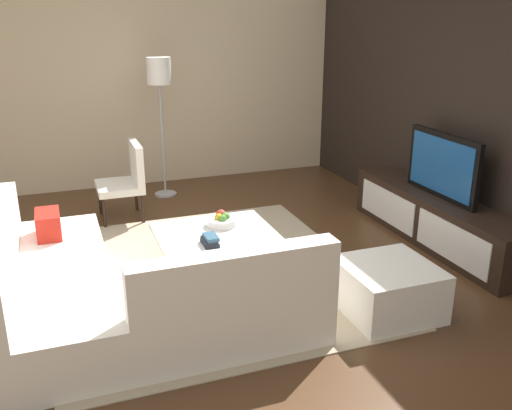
# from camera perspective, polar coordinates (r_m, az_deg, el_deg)

# --- Properties ---
(ground_plane) EXTENTS (14.00, 14.00, 0.00)m
(ground_plane) POSITION_cam_1_polar(r_m,az_deg,el_deg) (5.07, -4.67, -7.47)
(ground_plane) COLOR #4C301C
(feature_wall_back) EXTENTS (6.40, 0.12, 2.80)m
(feature_wall_back) POSITION_cam_1_polar(r_m,az_deg,el_deg) (5.91, 21.36, 9.43)
(feature_wall_back) COLOR black
(feature_wall_back) RESTS_ON ground
(side_wall_left) EXTENTS (0.12, 5.20, 2.80)m
(side_wall_left) POSITION_cam_1_polar(r_m,az_deg,el_deg) (7.75, -10.09, 12.47)
(side_wall_left) COLOR beige
(side_wall_left) RESTS_ON ground
(area_rug) EXTENTS (3.04, 2.71, 0.01)m
(area_rug) POSITION_cam_1_polar(r_m,az_deg,el_deg) (5.16, -4.97, -6.95)
(area_rug) COLOR tan
(area_rug) RESTS_ON ground
(media_console) EXTENTS (2.34, 0.49, 0.50)m
(media_console) POSITION_cam_1_polar(r_m,az_deg,el_deg) (6.00, 17.85, -1.44)
(media_console) COLOR black
(media_console) RESTS_ON ground
(television) EXTENTS (1.02, 0.06, 0.64)m
(television) POSITION_cam_1_polar(r_m,az_deg,el_deg) (5.84, 18.42, 3.82)
(television) COLOR black
(television) RESTS_ON media_console
(sectional_couch) EXTENTS (2.26, 2.28, 0.80)m
(sectional_couch) POSITION_cam_1_polar(r_m,az_deg,el_deg) (4.38, -14.32, -8.53)
(sectional_couch) COLOR white
(sectional_couch) RESTS_ON ground
(coffee_table) EXTENTS (0.98, 1.05, 0.38)m
(coffee_table) POSITION_cam_1_polar(r_m,az_deg,el_deg) (5.10, -3.95, -4.81)
(coffee_table) COLOR black
(coffee_table) RESTS_ON ground
(accent_chair_near) EXTENTS (0.56, 0.50, 0.87)m
(accent_chair_near) POSITION_cam_1_polar(r_m,az_deg,el_deg) (6.51, -12.94, 2.84)
(accent_chair_near) COLOR black
(accent_chair_near) RESTS_ON ground
(floor_lamp) EXTENTS (0.29, 0.29, 1.74)m
(floor_lamp) POSITION_cam_1_polar(r_m,az_deg,el_deg) (7.07, -9.78, 12.28)
(floor_lamp) COLOR #A5A5AA
(floor_lamp) RESTS_ON ground
(ottoman) EXTENTS (0.70, 0.70, 0.40)m
(ottoman) POSITION_cam_1_polar(r_m,az_deg,el_deg) (4.57, 13.22, -8.29)
(ottoman) COLOR white
(ottoman) RESTS_ON ground
(fruit_bowl) EXTENTS (0.28, 0.28, 0.14)m
(fruit_bowl) POSITION_cam_1_polar(r_m,az_deg,el_deg) (5.20, -3.50, -1.57)
(fruit_bowl) COLOR silver
(fruit_bowl) RESTS_ON coffee_table
(book_stack) EXTENTS (0.20, 0.12, 0.09)m
(book_stack) POSITION_cam_1_polar(r_m,az_deg,el_deg) (4.79, -4.69, -3.60)
(book_stack) COLOR #1E232D
(book_stack) RESTS_ON coffee_table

